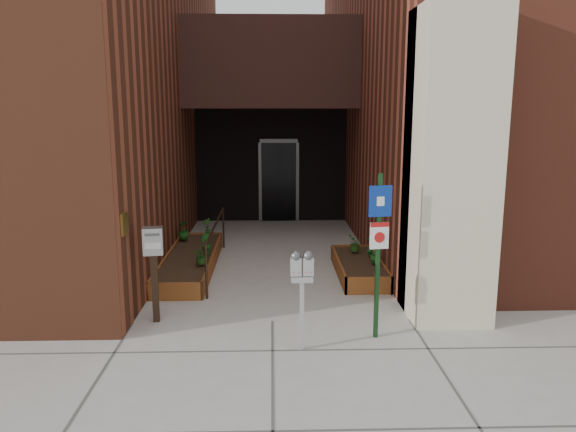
{
  "coord_description": "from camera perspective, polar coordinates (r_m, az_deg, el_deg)",
  "views": [
    {
      "loc": [
        -0.0,
        -7.67,
        3.07
      ],
      "look_at": [
        0.28,
        1.8,
        1.2
      ],
      "focal_mm": 35.0,
      "sensor_mm": 36.0,
      "label": 1
    }
  ],
  "objects": [
    {
      "name": "shrub_right_b",
      "position": [
        10.62,
        8.38,
        -3.01
      ],
      "size": [
        0.28,
        0.28,
        0.38
      ],
      "primitive_type": "imported",
      "rotation": [
        0.0,
        0.0,
        2.43
      ],
      "color": "#1A5B20",
      "rests_on": "planter_right"
    },
    {
      "name": "shrub_left_a",
      "position": [
        10.08,
        -8.8,
        -3.91
      ],
      "size": [
        0.42,
        0.42,
        0.33
      ],
      "primitive_type": "imported",
      "rotation": [
        0.0,
        0.0,
        0.68
      ],
      "color": "#205016",
      "rests_on": "planter_left"
    },
    {
      "name": "shrub_left_c",
      "position": [
        11.95,
        -10.58,
        -1.42
      ],
      "size": [
        0.32,
        0.32,
        0.4
      ],
      "primitive_type": "imported",
      "rotation": [
        0.0,
        0.0,
        3.9
      ],
      "color": "#184E16",
      "rests_on": "planter_left"
    },
    {
      "name": "architecture",
      "position": [
        14.69,
        -2.55,
        18.65
      ],
      "size": [
        20.0,
        14.6,
        10.0
      ],
      "color": "brown",
      "rests_on": "ground"
    },
    {
      "name": "shrub_right_c",
      "position": [
        10.88,
        6.83,
        -2.77
      ],
      "size": [
        0.37,
        0.37,
        0.32
      ],
      "primitive_type": "imported",
      "rotation": [
        0.0,
        0.0,
        4.37
      ],
      "color": "#275D1A",
      "rests_on": "planter_right"
    },
    {
      "name": "handrail",
      "position": [
        10.63,
        -7.35,
        -1.53
      ],
      "size": [
        0.04,
        3.34,
        0.9
      ],
      "color": "black",
      "rests_on": "ground"
    },
    {
      "name": "parking_meter",
      "position": [
        7.02,
        1.43,
        -5.87
      ],
      "size": [
        0.29,
        0.14,
        1.31
      ],
      "color": "#B2B1B4",
      "rests_on": "ground"
    },
    {
      "name": "planter_left",
      "position": [
        10.89,
        -9.87,
        -4.63
      ],
      "size": [
        0.9,
        3.6,
        0.3
      ],
      "color": "brown",
      "rests_on": "ground"
    },
    {
      "name": "sign_post",
      "position": [
        7.39,
        9.21,
        -2.32
      ],
      "size": [
        0.3,
        0.09,
        2.22
      ],
      "color": "#133616",
      "rests_on": "ground"
    },
    {
      "name": "planter_right",
      "position": [
        10.42,
        7.22,
        -5.27
      ],
      "size": [
        0.8,
        2.2,
        0.3
      ],
      "color": "brown",
      "rests_on": "ground"
    },
    {
      "name": "payment_dropbox",
      "position": [
        8.17,
        -13.5,
        -3.8
      ],
      "size": [
        0.3,
        0.24,
        1.39
      ],
      "color": "black",
      "rests_on": "ground"
    },
    {
      "name": "shrub_left_d",
      "position": [
        12.32,
        -8.21,
        -1.05
      ],
      "size": [
        0.27,
        0.27,
        0.36
      ],
      "primitive_type": "imported",
      "rotation": [
        0.0,
        0.0,
        5.62
      ],
      "color": "#285E1B",
      "rests_on": "planter_left"
    },
    {
      "name": "shrub_right_a",
      "position": [
        10.17,
        8.85,
        -3.78
      ],
      "size": [
        0.22,
        0.22,
        0.33
      ],
      "primitive_type": "imported",
      "rotation": [
        0.0,
        0.0,
        1.4
      ],
      "color": "#1C5719",
      "rests_on": "planter_right"
    },
    {
      "name": "shrub_left_b",
      "position": [
        10.73,
        -8.37,
        -2.82
      ],
      "size": [
        0.3,
        0.3,
        0.39
      ],
      "primitive_type": "imported",
      "rotation": [
        0.0,
        0.0,
        2.2
      ],
      "color": "#185518",
      "rests_on": "planter_left"
    },
    {
      "name": "ground",
      "position": [
        8.26,
        -1.62,
        -10.63
      ],
      "size": [
        80.0,
        80.0,
        0.0
      ],
      "primitive_type": "plane",
      "color": "#9E9991",
      "rests_on": "ground"
    }
  ]
}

